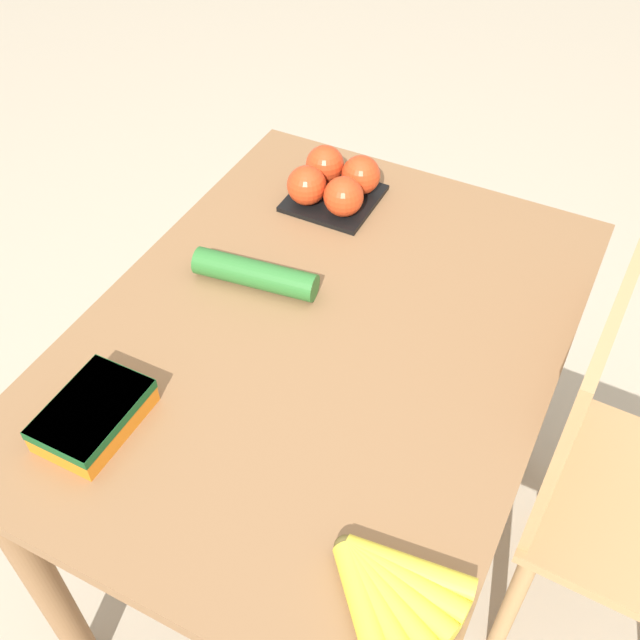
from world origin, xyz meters
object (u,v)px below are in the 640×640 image
Objects in this scene: banana_bunch at (389,591)px; chair at (621,490)px; tomato_pack at (334,182)px; carrot_bag at (93,414)px; cucumber_near at (255,274)px.

chair is at bearing 152.05° from banana_bunch.
banana_bunch is 1.09× the size of tomato_pack.
carrot_bag is at bearing 123.08° from chair.
tomato_pack is 0.29m from cucumber_near.
carrot_bag is at bearing -95.48° from banana_bunch.
carrot_bag is 0.73× the size of cucumber_near.
tomato_pack reaches higher than cucumber_near.
banana_bunch is (0.52, -0.27, 0.31)m from chair.
chair is 5.17× the size of tomato_pack.
cucumber_near is at bearing 98.86° from chair.
tomato_pack is at bearing -149.16° from banana_bunch.
carrot_bag is at bearing -6.20° from tomato_pack.
tomato_pack is at bearing 75.74° from chair.
banana_bunch is 1.12× the size of carrot_bag.
banana_bunch is 0.84m from tomato_pack.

